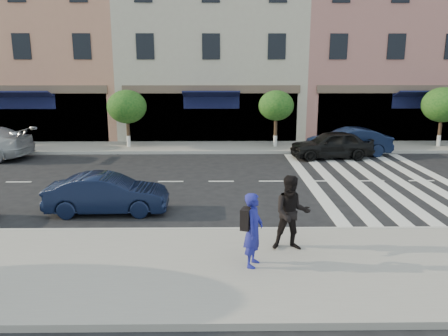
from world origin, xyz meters
The scene contains 14 objects.
ground centered at (0.00, 0.00, 0.00)m, with size 120.00×120.00×0.00m, color black.
sidewalk_near centered at (0.00, -3.75, 0.07)m, with size 60.00×4.50×0.15m, color gray.
sidewalk_far centered at (0.00, 11.00, 0.07)m, with size 60.00×3.00×0.15m, color gray.
building_west_mid centered at (-11.00, 17.00, 7.00)m, with size 10.00×9.00×14.00m, color tan.
building_centre centered at (-0.50, 17.00, 5.50)m, with size 11.00×9.00×11.00m, color beige.
building_east_mid centered at (11.50, 17.00, 6.50)m, with size 13.00×9.00×13.00m, color #AF6F68.
street_tree_wb centered at (-5.00, 10.80, 2.31)m, with size 2.10×2.10×3.06m.
street_tree_c centered at (3.00, 10.80, 2.36)m, with size 1.90×1.90×3.04m.
street_tree_ea centered at (12.00, 10.80, 2.39)m, with size 2.20×2.20×3.19m.
photographer centered at (0.66, -3.74, 0.98)m, with size 0.61×0.40×1.67m, color navy.
walker centered at (1.63, -2.87, 1.07)m, with size 0.89×0.69×1.83m, color black.
car_near_mid centered at (-3.55, 0.30, 0.61)m, with size 1.29×3.71×1.22m, color black.
car_far_mid centered at (5.46, 8.38, 0.68)m, with size 1.61×4.01×1.37m, color black.
car_far_right centered at (6.50, 9.10, 0.69)m, with size 1.47×4.20×1.38m, color black.
Camera 1 is at (-0.10, -12.71, 4.51)m, focal length 35.00 mm.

